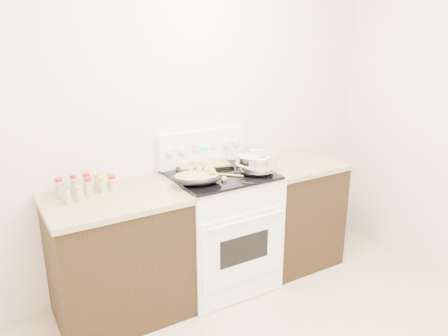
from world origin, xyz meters
TOP-DOWN VIEW (x-y plane):
  - room_shell at (0.00, 0.00)m, footprint 4.10×3.60m
  - counter_left at (-0.48, 1.43)m, footprint 0.93×0.67m
  - counter_right at (1.08, 1.43)m, footprint 0.73×0.67m
  - kitchen_range at (0.35, 1.42)m, footprint 0.78×0.73m
  - mixing_bowl at (0.60, 1.30)m, footprint 0.42×0.42m
  - roasting_pan at (0.09, 1.32)m, footprint 0.43×0.36m
  - baking_sheet at (0.32, 1.66)m, footprint 0.51×0.41m
  - wooden_spoon at (0.31, 1.29)m, footprint 0.19×0.19m
  - blue_ladle at (0.68, 1.34)m, footprint 0.12×0.27m
  - spice_jars at (-0.63, 1.57)m, footprint 0.40×0.24m

SIDE VIEW (x-z plane):
  - counter_left at x=-0.48m, z-range 0.00..0.92m
  - counter_right at x=1.08m, z-range 0.00..0.92m
  - kitchen_range at x=0.35m, z-range -0.12..1.10m
  - wooden_spoon at x=0.31m, z-range 0.93..0.98m
  - baking_sheet at x=0.32m, z-range 0.93..0.99m
  - blue_ladle at x=0.68m, z-range 0.93..1.03m
  - spice_jars at x=-0.63m, z-range 0.92..1.04m
  - roasting_pan at x=0.09m, z-range 0.94..1.05m
  - mixing_bowl at x=0.60m, z-range 0.92..1.12m
  - room_shell at x=0.00m, z-range 0.33..3.08m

